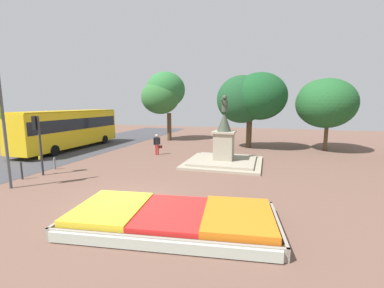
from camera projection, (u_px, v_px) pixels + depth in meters
ground_plane at (126, 204)px, 10.79m from camera, size 73.03×73.03×0.00m
flower_planter at (172, 218)px, 8.83m from camera, size 7.54×4.28×0.60m
statue_monument at (224, 152)px, 17.97m from camera, size 5.21×5.21×4.76m
traffic_light_mid_block at (38, 135)px, 14.79m from camera, size 0.42×0.30×3.48m
banner_pole at (3, 126)px, 12.30m from camera, size 0.14×0.58×5.89m
city_bus at (69, 127)px, 23.59m from camera, size 2.56×11.19×3.55m
pedestrian_with_handbag at (157, 143)px, 21.11m from camera, size 0.62×0.51×1.70m
kerb_bollard_mid_b at (22, 170)px, 14.24m from camera, size 0.11×0.11×1.00m
kerb_bollard_north at (55, 163)px, 16.45m from camera, size 0.13×0.13×0.77m
park_tree_far_left at (252, 98)px, 23.46m from camera, size 6.34×4.87×6.98m
park_tree_far_right at (163, 93)px, 29.07m from camera, size 4.77×4.79×7.76m
park_tree_street_side at (325, 101)px, 22.72m from camera, size 5.01×5.90×6.39m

